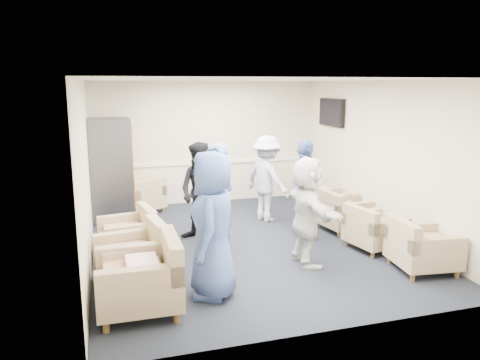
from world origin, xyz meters
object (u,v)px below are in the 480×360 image
object	(u,v)px
armchair_right_midfar	(341,213)
person_mid_left	(217,202)
armchair_left_near	(144,280)
person_back_right	(267,179)
armchair_corner	(142,198)
person_front_right	(307,211)
vending_machine	(112,169)
person_back_left	(202,193)
armchair_right_near	(419,249)
person_front_left	(213,225)
person_mid_right	(304,189)
armchair_right_midnear	(373,231)
armchair_left_mid	(137,259)
armchair_left_far	(131,235)
armchair_right_far	(331,205)

from	to	relation	value
armchair_right_midfar	person_mid_left	bearing A→B (deg)	97.26
armchair_left_near	person_back_right	size ratio (longest dim) A/B	0.57
armchair_corner	person_front_right	distance (m)	4.15
vending_machine	person_back_left	world-z (taller)	vending_machine
armchair_left_near	armchair_right_near	xyz separation A→B (m)	(3.88, 0.12, -0.05)
vending_machine	person_back_right	distance (m)	3.05
armchair_left_near	armchair_corner	size ratio (longest dim) A/B	0.88
armchair_left_near	person_front_left	bearing A→B (deg)	102.25
person_mid_right	armchair_right_midfar	bearing A→B (deg)	-64.70
person_back_right	person_front_right	world-z (taller)	person_back_right
person_front_right	armchair_right_midnear	bearing A→B (deg)	-77.59
armchair_left_mid	armchair_left_far	world-z (taller)	armchair_left_mid
armchair_right_near	person_back_right	world-z (taller)	person_back_right
person_front_left	person_back_left	world-z (taller)	person_front_left
vending_machine	armchair_corner	bearing A→B (deg)	23.01
armchair_right_midfar	person_front_left	size ratio (longest dim) A/B	0.49
armchair_right_midnear	armchair_left_far	bearing A→B (deg)	67.14
armchair_right_midfar	person_front_right	xyz separation A→B (m)	(-1.28, -1.32, 0.49)
person_mid_left	person_back_left	bearing A→B (deg)	153.64
armchair_left_far	person_back_right	world-z (taller)	person_back_right
armchair_left_near	armchair_left_far	size ratio (longest dim) A/B	1.06
armchair_right_midnear	armchair_corner	xyz separation A→B (m)	(-3.38, 3.29, 0.01)
armchair_left_far	vending_machine	xyz separation A→B (m)	(-0.20, 2.15, 0.68)
armchair_left_far	armchair_right_far	xyz separation A→B (m)	(3.91, 0.85, -0.01)
armchair_left_near	person_mid_right	world-z (taller)	person_mid_right
armchair_right_midfar	person_mid_right	world-z (taller)	person_mid_right
armchair_right_near	armchair_right_midfar	distance (m)	2.03
armchair_right_midfar	person_back_left	world-z (taller)	person_back_left
person_mid_right	person_back_left	bearing A→B (deg)	90.59
armchair_right_far	armchair_corner	bearing A→B (deg)	61.50
person_front_right	armchair_right_near	bearing A→B (deg)	-115.25
person_back_left	person_back_right	xyz separation A→B (m)	(1.47, 0.86, -0.01)
armchair_left_near	person_mid_right	bearing A→B (deg)	124.45
armchair_corner	armchair_right_near	bearing A→B (deg)	98.58
armchair_left_near	person_back_right	bearing A→B (deg)	140.42
person_back_left	armchair_right_near	bearing A→B (deg)	2.80
armchair_left_far	person_mid_right	world-z (taller)	person_mid_right
armchair_left_mid	person_back_right	world-z (taller)	person_back_right
person_front_left	person_back_right	size ratio (longest dim) A/B	1.11
armchair_right_far	armchair_left_mid	bearing A→B (deg)	112.80
vending_machine	person_back_left	xyz separation A→B (m)	(1.41, -1.85, -0.15)
armchair_right_near	armchair_right_midnear	xyz separation A→B (m)	(-0.15, 0.97, -0.02)
armchair_left_far	person_back_left	size ratio (longest dim) A/B	0.53
armchair_right_near	person_back_left	xyz separation A→B (m)	(-2.70, 2.16, 0.52)
armchair_left_near	person_front_left	world-z (taller)	person_front_left
person_mid_right	armchair_left_far	bearing A→B (deg)	101.08
armchair_left_far	person_mid_right	distance (m)	2.98
person_mid_right	person_mid_left	bearing A→B (deg)	118.52
armchair_left_mid	vending_machine	world-z (taller)	vending_machine
person_back_right	armchair_right_far	bearing A→B (deg)	-128.05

